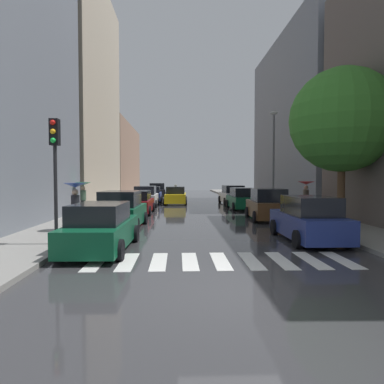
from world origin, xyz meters
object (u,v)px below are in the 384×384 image
object	(u,v)px
parked_car_right_nearest	(308,220)
pedestrian_by_kerb	(306,190)
parked_car_right_fourth	(233,195)
pedestrian_near_tree	(83,190)
parked_car_left_second	(121,211)
traffic_light_left_corner	(55,153)
parked_car_right_third	(243,199)
pedestrian_foreground	(75,196)
parked_car_left_fourth	(146,197)
street_tree_right	(342,120)
parked_car_left_nearest	(101,228)
parked_car_left_fifth	(152,195)
parked_car_left_third	(137,203)
parked_car_left_sixth	(157,191)
taxi_midroad	(176,196)
parked_car_right_second	(268,205)
lamp_post_right	(273,153)

from	to	relation	value
parked_car_right_nearest	pedestrian_by_kerb	bearing A→B (deg)	-19.53
parked_car_right_fourth	pedestrian_near_tree	size ratio (longest dim) A/B	2.29
parked_car_left_second	traffic_light_left_corner	bearing A→B (deg)	165.68
parked_car_right_third	pedestrian_foreground	distance (m)	14.77
parked_car_left_fourth	street_tree_right	size ratio (longest dim) A/B	0.60
parked_car_left_nearest	parked_car_left_second	size ratio (longest dim) A/B	1.10
parked_car_left_fifth	parked_car_right_nearest	world-z (taller)	parked_car_right_nearest
parked_car_left_third	pedestrian_foreground	xyz separation A→B (m)	(-1.69, -8.36, 0.89)
pedestrian_foreground	pedestrian_near_tree	world-z (taller)	pedestrian_foreground
parked_car_left_nearest	parked_car_right_third	world-z (taller)	parked_car_right_third
parked_car_left_fifth	pedestrian_by_kerb	xyz separation A→B (m)	(10.70, -13.52, 0.94)
parked_car_right_third	parked_car_left_sixth	bearing A→B (deg)	24.28
parked_car_right_nearest	pedestrian_near_tree	distance (m)	14.83
parked_car_left_nearest	parked_car_right_nearest	bearing A→B (deg)	-77.24
parked_car_right_nearest	parked_car_right_fourth	distance (m)	19.25
parked_car_right_nearest	taxi_midroad	world-z (taller)	taxi_midroad
parked_car_left_fourth	taxi_midroad	distance (m)	3.60
pedestrian_by_kerb	parked_car_left_second	bearing A→B (deg)	-101.03
parked_car_left_nearest	taxi_midroad	bearing A→B (deg)	-5.06
parked_car_left_nearest	parked_car_right_third	xyz separation A→B (m)	(7.57, 14.87, 0.03)
parked_car_left_second	pedestrian_near_tree	distance (m)	6.92
parked_car_right_third	parked_car_left_fourth	bearing A→B (deg)	67.85
taxi_midroad	parked_car_left_fourth	bearing A→B (deg)	136.97
street_tree_right	pedestrian_by_kerb	bearing A→B (deg)	88.72
parked_car_right_second	traffic_light_left_corner	xyz separation A→B (m)	(-9.40, -7.69, 2.44)
lamp_post_right	parked_car_right_second	bearing A→B (deg)	-108.83
parked_car_left_fourth	parked_car_right_nearest	size ratio (longest dim) A/B	1.01
taxi_midroad	pedestrian_foreground	xyz separation A→B (m)	(-4.24, -16.80, 0.87)
parked_car_right_third	pedestrian_near_tree	xyz separation A→B (m)	(-11.16, -3.67, 0.83)
parked_car_left_nearest	parked_car_right_third	size ratio (longest dim) A/B	1.09
parked_car_left_nearest	lamp_post_right	distance (m)	16.25
parked_car_right_second	taxi_midroad	world-z (taller)	parked_car_right_second
lamp_post_right	parked_car_right_third	bearing A→B (deg)	131.37
parked_car_left_second	parked_car_right_fourth	world-z (taller)	parked_car_left_second
parked_car_right_second	street_tree_right	distance (m)	6.07
parked_car_right_fourth	parked_car_right_nearest	bearing A→B (deg)	177.40
parked_car_left_third	street_tree_right	world-z (taller)	street_tree_right
pedestrian_by_kerb	street_tree_right	bearing A→B (deg)	-35.93
parked_car_left_second	pedestrian_by_kerb	distance (m)	11.87
parked_car_left_nearest	parked_car_left_second	distance (m)	5.23
pedestrian_by_kerb	street_tree_right	world-z (taller)	street_tree_right
parked_car_left_nearest	parked_car_left_sixth	size ratio (longest dim) A/B	1.09
pedestrian_foreground	parked_car_right_third	bearing A→B (deg)	-24.53
pedestrian_near_tree	lamp_post_right	bearing A→B (deg)	-113.17
parked_car_left_third	street_tree_right	size ratio (longest dim) A/B	0.61
parked_car_left_sixth	parked_car_right_nearest	distance (m)	29.74
parked_car_left_nearest	parked_car_right_nearest	xyz separation A→B (m)	(7.60, 1.50, 0.05)
parked_car_left_fifth	parked_car_left_sixth	world-z (taller)	parked_car_left_sixth
parked_car_left_second	traffic_light_left_corner	size ratio (longest dim) A/B	0.98
taxi_midroad	traffic_light_left_corner	size ratio (longest dim) A/B	1.08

